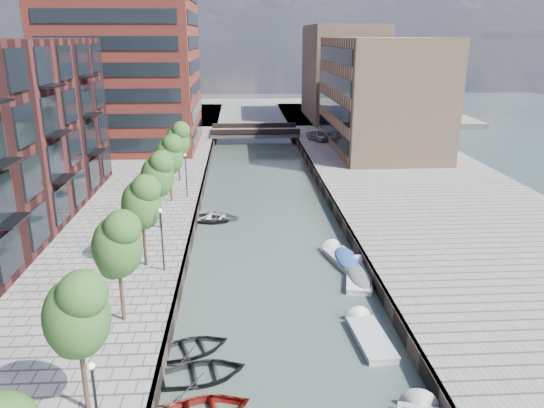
{
  "coord_description": "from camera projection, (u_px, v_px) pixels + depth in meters",
  "views": [
    {
      "loc": [
        -2.25,
        -7.09,
        15.2
      ],
      "look_at": [
        0.0,
        29.64,
        3.5
      ],
      "focal_mm": 35.0,
      "sensor_mm": 36.0,
      "label": 1
    }
  ],
  "objects": [
    {
      "name": "water",
      "position": [
        265.0,
        206.0,
        49.53
      ],
      "size": [
        300.0,
        300.0,
        0.0
      ],
      "primitive_type": "plane",
      "color": "#38473F",
      "rests_on": "ground"
    },
    {
      "name": "quay_right",
      "position": [
        433.0,
        198.0,
        50.31
      ],
      "size": [
        20.0,
        140.0,
        1.0
      ],
      "primitive_type": "cube",
      "color": "gray",
      "rests_on": "ground"
    },
    {
      "name": "quay_wall_left",
      "position": [
        199.0,
        202.0,
        49.02
      ],
      "size": [
        0.25,
        140.0,
        1.0
      ],
      "primitive_type": "cube",
      "color": "#332823",
      "rests_on": "ground"
    },
    {
      "name": "quay_wall_right",
      "position": [
        330.0,
        200.0,
        49.74
      ],
      "size": [
        0.25,
        140.0,
        1.0
      ],
      "primitive_type": "cube",
      "color": "#332823",
      "rests_on": "ground"
    },
    {
      "name": "far_closure",
      "position": [
        251.0,
        112.0,
        106.45
      ],
      "size": [
        80.0,
        40.0,
        1.0
      ],
      "primitive_type": "cube",
      "color": "gray",
      "rests_on": "ground"
    },
    {
      "name": "tower",
      "position": [
        122.0,
        29.0,
        67.47
      ],
      "size": [
        18.0,
        18.0,
        30.0
      ],
      "primitive_type": "cube",
      "color": "#99372C",
      "rests_on": "quay_left"
    },
    {
      "name": "tan_block_near",
      "position": [
        379.0,
        94.0,
        68.97
      ],
      "size": [
        12.0,
        25.0,
        14.0
      ],
      "primitive_type": "cube",
      "color": "tan",
      "rests_on": "quay_right"
    },
    {
      "name": "tan_block_far",
      "position": [
        342.0,
        73.0,
        93.39
      ],
      "size": [
        12.0,
        20.0,
        16.0
      ],
      "primitive_type": "cube",
      "color": "tan",
      "rests_on": "quay_right"
    },
    {
      "name": "bridge",
      "position": [
        255.0,
        132.0,
        79.55
      ],
      "size": [
        13.0,
        6.0,
        1.3
      ],
      "color": "gray",
      "rests_on": "ground"
    },
    {
      "name": "tree_1",
      "position": [
        76.0,
        313.0,
        19.84
      ],
      "size": [
        2.5,
        2.5,
        5.95
      ],
      "color": "#382619",
      "rests_on": "quay_left"
    },
    {
      "name": "tree_2",
      "position": [
        117.0,
        243.0,
        26.5
      ],
      "size": [
        2.5,
        2.5,
        5.95
      ],
      "color": "#382619",
      "rests_on": "quay_left"
    },
    {
      "name": "tree_3",
      "position": [
        141.0,
        201.0,
        33.16
      ],
      "size": [
        2.5,
        2.5,
        5.95
      ],
      "color": "#382619",
      "rests_on": "quay_left"
    },
    {
      "name": "tree_4",
      "position": [
        157.0,
        174.0,
        39.82
      ],
      "size": [
        2.5,
        2.5,
        5.95
      ],
      "color": "#382619",
      "rests_on": "quay_left"
    },
    {
      "name": "tree_5",
      "position": [
        169.0,
        154.0,
        46.48
      ],
      "size": [
        2.5,
        2.5,
        5.95
      ],
      "color": "#382619",
      "rests_on": "quay_left"
    },
    {
      "name": "tree_6",
      "position": [
        178.0,
        139.0,
        53.13
      ],
      "size": [
        2.5,
        2.5,
        5.95
      ],
      "color": "#382619",
      "rests_on": "quay_left"
    },
    {
      "name": "lamp_0",
      "position": [
        96.0,
        404.0,
        17.61
      ],
      "size": [
        0.24,
        0.24,
        4.12
      ],
      "color": "black",
      "rests_on": "quay_left"
    },
    {
      "name": "lamp_1",
      "position": [
        162.0,
        233.0,
        32.83
      ],
      "size": [
        0.24,
        0.24,
        4.12
      ],
      "color": "black",
      "rests_on": "quay_left"
    },
    {
      "name": "lamp_2",
      "position": [
        186.0,
        171.0,
        48.05
      ],
      "size": [
        0.24,
        0.24,
        4.12
      ],
      "color": "black",
      "rests_on": "quay_left"
    },
    {
      "name": "sloop_0",
      "position": [
        191.0,
        352.0,
        26.69
      ],
      "size": [
        4.84,
        4.18,
        0.84
      ],
      "primitive_type": "imported",
      "rotation": [
        0.0,
        0.0,
        1.94
      ],
      "color": "black",
      "rests_on": "ground"
    },
    {
      "name": "sloop_1",
      "position": [
        201.0,
        378.0,
        24.66
      ],
      "size": [
        4.9,
        3.97,
        0.9
      ],
      "primitive_type": "imported",
      "rotation": [
        0.0,
        0.0,
        1.79
      ],
      "color": "black",
      "rests_on": "ground"
    },
    {
      "name": "sloop_3",
      "position": [
        212.0,
        220.0,
        45.86
      ],
      "size": [
        5.7,
        4.71,
        1.02
      ],
      "primitive_type": "imported",
      "rotation": [
        0.0,
        0.0,
        1.31
      ],
      "color": "#B2B2B0",
      "rests_on": "ground"
    },
    {
      "name": "sloop_4",
      "position": [
        206.0,
        221.0,
        45.53
      ],
      "size": [
        5.18,
        4.52,
        0.89
      ],
      "primitive_type": "imported",
      "rotation": [
        0.0,
        0.0,
        1.17
      ],
      "color": "black",
      "rests_on": "ground"
    },
    {
      "name": "motorboat_2",
      "position": [
        368.0,
        335.0,
        28.05
      ],
      "size": [
        1.89,
        4.61,
        1.5
      ],
      "color": "silver",
      "rests_on": "ground"
    },
    {
      "name": "motorboat_3",
      "position": [
        343.0,
        259.0,
        37.35
      ],
      "size": [
        2.84,
        5.09,
        1.61
      ],
      "color": "#BCBDBA",
      "rests_on": "ground"
    },
    {
      "name": "motorboat_4",
      "position": [
        359.0,
        276.0,
        34.72
      ],
      "size": [
        2.49,
        4.79,
        1.52
      ],
      "color": "white",
      "rests_on": "ground"
    },
    {
      "name": "car",
      "position": [
        318.0,
        136.0,
        74.92
      ],
      "size": [
        3.22,
        4.52,
        1.43
      ],
      "primitive_type": "imported",
      "rotation": [
        0.0,
        0.0,
        0.41
      ],
      "color": "#939698",
      "rests_on": "quay_right"
    }
  ]
}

